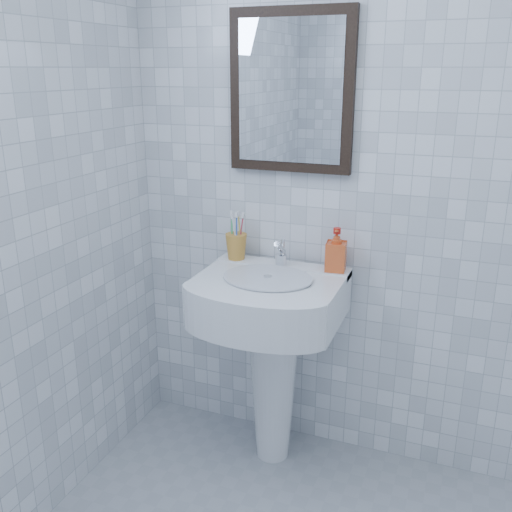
% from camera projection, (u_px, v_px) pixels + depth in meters
% --- Properties ---
extents(wall_back, '(2.20, 0.02, 2.50)m').
position_uv_depth(wall_back, '(394.00, 174.00, 2.18)').
color(wall_back, white).
rests_on(wall_back, ground).
extents(washbasin, '(0.57, 0.41, 0.87)m').
position_uv_depth(washbasin, '(272.00, 337.00, 2.34)').
color(washbasin, white).
rests_on(washbasin, ground).
extents(faucet, '(0.05, 0.10, 0.12)m').
position_uv_depth(faucet, '(281.00, 255.00, 2.33)').
color(faucet, silver).
rests_on(faucet, washbasin).
extents(toothbrush_cup, '(0.09, 0.09, 0.11)m').
position_uv_depth(toothbrush_cup, '(236.00, 246.00, 2.42)').
color(toothbrush_cup, '#C78730').
rests_on(toothbrush_cup, washbasin).
extents(soap_dispenser, '(0.09, 0.09, 0.18)m').
position_uv_depth(soap_dispenser, '(336.00, 250.00, 2.27)').
color(soap_dispenser, red).
rests_on(soap_dispenser, washbasin).
extents(wall_mirror, '(0.50, 0.04, 0.62)m').
position_uv_depth(wall_mirror, '(291.00, 92.00, 2.21)').
color(wall_mirror, black).
rests_on(wall_mirror, wall_back).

